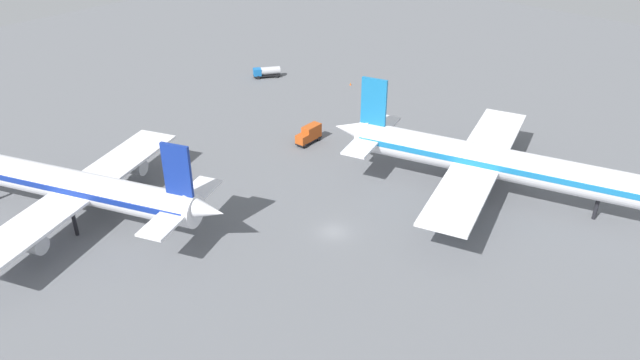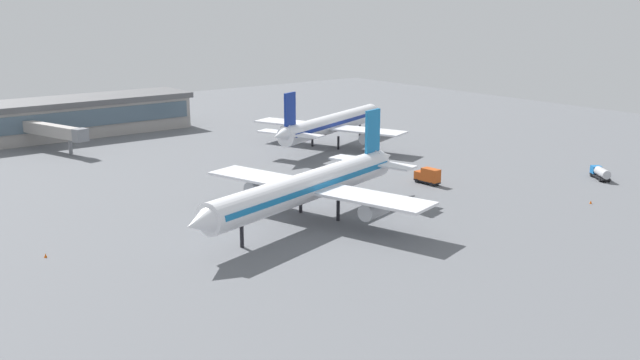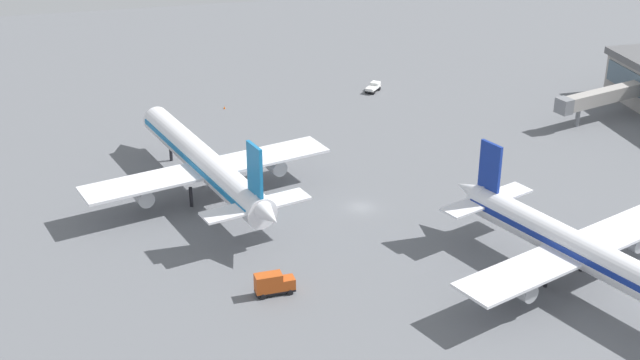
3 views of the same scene
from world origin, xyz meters
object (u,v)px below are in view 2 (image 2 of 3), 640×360
Objects in this scene: catering_truck at (428,176)px; safety_cone_near_gate at (46,255)px; airplane_taxiing at (331,124)px; fuel_truck at (600,173)px; airplane_at_gate at (308,186)px; safety_cone_mid_apron at (591,202)px.

catering_truck is 74.81m from safety_cone_near_gate.
airplane_taxiing reaches higher than catering_truck.
airplane_taxiing is at bearing -155.55° from safety_cone_near_gate.
safety_cone_near_gate is (74.67, -4.37, -1.40)m from catering_truck.
airplane_taxiing is 65.61m from fuel_truck.
fuel_truck is at bearing 151.96° from airplane_at_gate.
fuel_truck is 108.44m from safety_cone_near_gate.
safety_cone_mid_apron is at bearing 137.84° from airplane_at_gate.
airplane_taxiing is at bearing -86.62° from safety_cone_mid_apron.
fuel_truck reaches higher than safety_cone_near_gate.
safety_cone_near_gate is (83.54, 37.98, -5.40)m from airplane_taxiing.
airplane_at_gate reaches higher than safety_cone_mid_apron.
fuel_truck is 10.37× the size of safety_cone_near_gate.
airplane_taxiing reaches higher than fuel_truck.
safety_cone_mid_apron is (-13.05, 28.34, -1.40)m from catering_truck.
catering_truck is at bearing -65.28° from safety_cone_mid_apron.
fuel_truck is at bearing -91.20° from airplane_taxiing.
airplane_at_gate is at bearing 113.47° from fuel_truck.
catering_truck is (-33.99, -4.90, -4.30)m from airplane_at_gate.
airplane_taxiing is 7.94× the size of fuel_truck.
catering_truck is at bearing 94.21° from fuel_truck.
safety_cone_near_gate is 93.62m from safety_cone_mid_apron.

